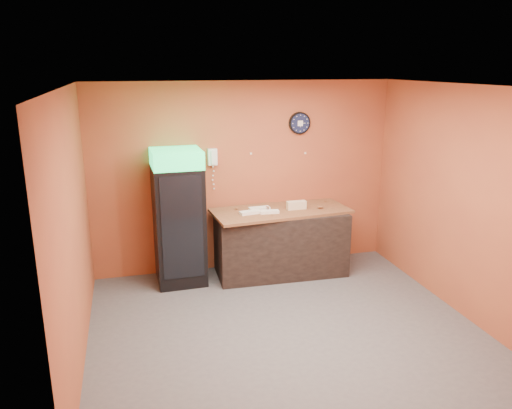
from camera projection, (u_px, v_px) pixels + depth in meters
name	position (u px, v px, depth m)	size (l,w,h in m)	color
floor	(284.00, 327.00, 5.94)	(4.50, 4.50, 0.00)	#47474C
back_wall	(244.00, 177.00, 7.42)	(4.50, 0.02, 2.80)	#AB5530
left_wall	(73.00, 231.00, 5.01)	(0.02, 4.00, 2.80)	#AB5530
right_wall	(461.00, 201.00, 6.11)	(0.02, 4.00, 2.80)	#AB5530
ceiling	(288.00, 86.00, 5.18)	(4.50, 4.00, 0.02)	white
beverage_cooler	(179.00, 220.00, 6.93)	(0.69, 0.70, 1.91)	black
prep_counter	(280.00, 243.00, 7.39)	(1.88, 0.84, 0.94)	black
wall_clock	(300.00, 123.00, 7.39)	(0.33, 0.06, 0.33)	black
wall_phone	(213.00, 157.00, 7.16)	(0.13, 0.11, 0.24)	white
butcher_paper	(281.00, 211.00, 7.26)	(1.97, 0.84, 0.04)	brown
sub_roll_stack	(296.00, 205.00, 7.26)	(0.29, 0.10, 0.12)	beige
wrapped_sandwich_left	(250.00, 212.00, 7.04)	(0.30, 0.12, 0.04)	white
wrapped_sandwich_mid	(269.00, 212.00, 7.08)	(0.27, 0.11, 0.04)	white
wrapped_sandwich_right	(259.00, 209.00, 7.22)	(0.30, 0.12, 0.04)	white
kitchen_tool	(267.00, 208.00, 7.21)	(0.05, 0.05, 0.05)	silver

